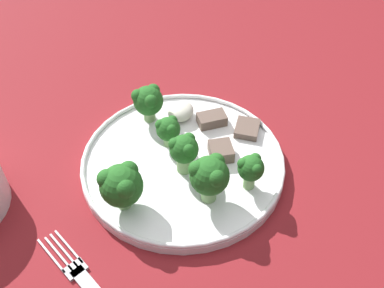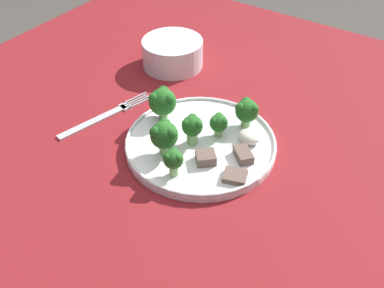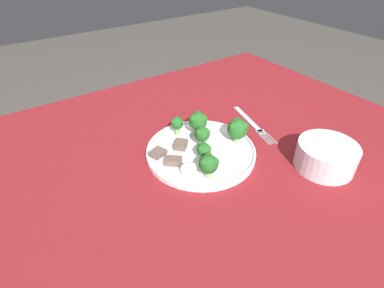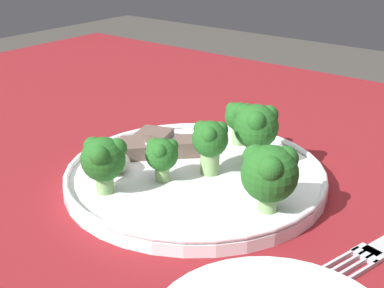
{
  "view_description": "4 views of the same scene",
  "coord_description": "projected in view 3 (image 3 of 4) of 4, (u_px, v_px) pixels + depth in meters",
  "views": [
    {
      "loc": [
        -0.37,
        -0.28,
        1.18
      ],
      "look_at": [
        -0.01,
        -0.05,
        0.76
      ],
      "focal_mm": 42.0,
      "sensor_mm": 36.0,
      "label": 1
    },
    {
      "loc": [
        0.29,
        -0.56,
        1.26
      ],
      "look_at": [
        -0.04,
        -0.07,
        0.75
      ],
      "focal_mm": 42.0,
      "sensor_mm": 36.0,
      "label": 2
    },
    {
      "loc": [
        0.32,
        0.42,
        1.19
      ],
      "look_at": [
        -0.02,
        -0.07,
        0.76
      ],
      "focal_mm": 28.0,
      "sensor_mm": 36.0,
      "label": 3
    },
    {
      "loc": [
        -0.34,
        0.34,
        0.98
      ],
      "look_at": [
        -0.02,
        -0.07,
        0.77
      ],
      "focal_mm": 50.0,
      "sensor_mm": 36.0,
      "label": 4
    }
  ],
  "objects": [
    {
      "name": "broccoli_floret_front_left",
      "position": [
        204.0,
        150.0,
        0.69
      ],
      "size": [
        0.03,
        0.03,
        0.04
      ],
      "color": "#7FA866",
      "rests_on": "dinner_plate"
    },
    {
      "name": "meat_slice_rear_slice",
      "position": [
        173.0,
        161.0,
        0.69
      ],
      "size": [
        0.05,
        0.04,
        0.02
      ],
      "color": "brown",
      "rests_on": "dinner_plate"
    },
    {
      "name": "meat_slice_middle_slice",
      "position": [
        157.0,
        153.0,
        0.72
      ],
      "size": [
        0.05,
        0.04,
        0.01
      ],
      "color": "brown",
      "rests_on": "dinner_plate"
    },
    {
      "name": "broccoli_floret_back_left",
      "position": [
        238.0,
        128.0,
        0.75
      ],
      "size": [
        0.05,
        0.05,
        0.06
      ],
      "color": "#7FA866",
      "rests_on": "dinner_plate"
    },
    {
      "name": "broccoli_floret_center_back",
      "position": [
        177.0,
        123.0,
        0.78
      ],
      "size": [
        0.03,
        0.03,
        0.05
      ],
      "color": "#7FA866",
      "rests_on": "dinner_plate"
    },
    {
      "name": "cream_bowl",
      "position": [
        326.0,
        157.0,
        0.69
      ],
      "size": [
        0.14,
        0.14,
        0.06
      ],
      "color": "silver",
      "rests_on": "table"
    },
    {
      "name": "table",
      "position": [
        201.0,
        196.0,
        0.74
      ],
      "size": [
        1.31,
        1.08,
        0.73
      ],
      "color": "maroon",
      "rests_on": "ground_plane"
    },
    {
      "name": "broccoli_floret_center_left",
      "position": [
        198.0,
        121.0,
        0.77
      ],
      "size": [
        0.05,
        0.05,
        0.07
      ],
      "color": "#7FA866",
      "rests_on": "dinner_plate"
    },
    {
      "name": "broccoli_floret_mid_cluster",
      "position": [
        208.0,
        164.0,
        0.64
      ],
      "size": [
        0.04,
        0.04,
        0.06
      ],
      "color": "#7FA866",
      "rests_on": "dinner_plate"
    },
    {
      "name": "meat_slice_front_slice",
      "position": [
        182.0,
        144.0,
        0.74
      ],
      "size": [
        0.04,
        0.04,
        0.02
      ],
      "color": "brown",
      "rests_on": "dinner_plate"
    },
    {
      "name": "dinner_plate",
      "position": [
        201.0,
        151.0,
        0.74
      ],
      "size": [
        0.27,
        0.27,
        0.02
      ],
      "color": "white",
      "rests_on": "table"
    },
    {
      "name": "fork",
      "position": [
        252.0,
        124.0,
        0.86
      ],
      "size": [
        0.07,
        0.21,
        0.0
      ],
      "color": "#B2B2B7",
      "rests_on": "table"
    },
    {
      "name": "sauce_dollop",
      "position": [
        189.0,
        168.0,
        0.66
      ],
      "size": [
        0.04,
        0.04,
        0.02
      ],
      "color": "silver",
      "rests_on": "dinner_plate"
    },
    {
      "name": "broccoli_floret_near_rim_left",
      "position": [
        202.0,
        135.0,
        0.73
      ],
      "size": [
        0.04,
        0.04,
        0.06
      ],
      "color": "#7FA866",
      "rests_on": "dinner_plate"
    }
  ]
}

